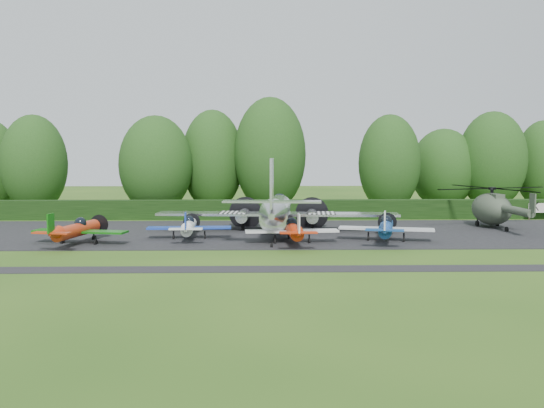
{
  "coord_description": "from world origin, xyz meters",
  "views": [
    {
      "loc": [
        2.07,
        -42.06,
        7.18
      ],
      "look_at": [
        3.26,
        10.55,
        2.5
      ],
      "focal_mm": 40.0,
      "sensor_mm": 36.0,
      "label": 1
    }
  ],
  "objects_px": {
    "transport_plane": "(277,211)",
    "helicopter": "(492,206)",
    "light_plane_white": "(189,226)",
    "light_plane_red": "(77,230)",
    "light_plane_blue": "(386,227)",
    "sign_board": "(543,209)",
    "light_plane_orange": "(293,230)"
  },
  "relations": [
    {
      "from": "light_plane_white",
      "to": "helicopter",
      "type": "relative_size",
      "value": 0.52
    },
    {
      "from": "light_plane_white",
      "to": "helicopter",
      "type": "distance_m",
      "value": 28.11
    },
    {
      "from": "light_plane_white",
      "to": "light_plane_blue",
      "type": "height_order",
      "value": "light_plane_blue"
    },
    {
      "from": "light_plane_red",
      "to": "transport_plane",
      "type": "bearing_deg",
      "value": 10.54
    },
    {
      "from": "light_plane_blue",
      "to": "light_plane_white",
      "type": "bearing_deg",
      "value": 160.35
    },
    {
      "from": "helicopter",
      "to": "light_plane_orange",
      "type": "bearing_deg",
      "value": -150.0
    },
    {
      "from": "light_plane_blue",
      "to": "helicopter",
      "type": "bearing_deg",
      "value": 22.97
    },
    {
      "from": "light_plane_blue",
      "to": "helicopter",
      "type": "height_order",
      "value": "helicopter"
    },
    {
      "from": "light_plane_white",
      "to": "light_plane_orange",
      "type": "bearing_deg",
      "value": -15.28
    },
    {
      "from": "transport_plane",
      "to": "light_plane_white",
      "type": "relative_size",
      "value": 3.0
    },
    {
      "from": "light_plane_red",
      "to": "light_plane_white",
      "type": "distance_m",
      "value": 8.59
    },
    {
      "from": "light_plane_orange",
      "to": "light_plane_white",
      "type": "bearing_deg",
      "value": 166.04
    },
    {
      "from": "transport_plane",
      "to": "helicopter",
      "type": "xyz_separation_m",
      "value": [
        20.04,
        3.33,
        0.12
      ]
    },
    {
      "from": "light_plane_blue",
      "to": "sign_board",
      "type": "bearing_deg",
      "value": 23.66
    },
    {
      "from": "light_plane_red",
      "to": "light_plane_blue",
      "type": "distance_m",
      "value": 23.74
    },
    {
      "from": "sign_board",
      "to": "light_plane_red",
      "type": "bearing_deg",
      "value": -156.59
    },
    {
      "from": "light_plane_white",
      "to": "helicopter",
      "type": "height_order",
      "value": "helicopter"
    },
    {
      "from": "light_plane_white",
      "to": "light_plane_red",
      "type": "bearing_deg",
      "value": -159.67
    },
    {
      "from": "light_plane_red",
      "to": "helicopter",
      "type": "bearing_deg",
      "value": 3.52
    },
    {
      "from": "transport_plane",
      "to": "helicopter",
      "type": "height_order",
      "value": "transport_plane"
    },
    {
      "from": "transport_plane",
      "to": "light_plane_blue",
      "type": "bearing_deg",
      "value": -36.7
    },
    {
      "from": "transport_plane",
      "to": "light_plane_white",
      "type": "height_order",
      "value": "transport_plane"
    },
    {
      "from": "transport_plane",
      "to": "sign_board",
      "type": "height_order",
      "value": "transport_plane"
    },
    {
      "from": "light_plane_red",
      "to": "light_plane_blue",
      "type": "xyz_separation_m",
      "value": [
        23.72,
        0.96,
        0.01
      ]
    },
    {
      "from": "light_plane_red",
      "to": "light_plane_blue",
      "type": "height_order",
      "value": "light_plane_blue"
    },
    {
      "from": "transport_plane",
      "to": "light_plane_orange",
      "type": "relative_size",
      "value": 2.82
    },
    {
      "from": "light_plane_white",
      "to": "sign_board",
      "type": "distance_m",
      "value": 37.26
    },
    {
      "from": "light_plane_red",
      "to": "light_plane_white",
      "type": "bearing_deg",
      "value": 6.27
    },
    {
      "from": "transport_plane",
      "to": "light_plane_red",
      "type": "xyz_separation_m",
      "value": [
        -15.35,
        -6.25,
        -0.73
      ]
    },
    {
      "from": "light_plane_orange",
      "to": "transport_plane",
      "type": "bearing_deg",
      "value": 103.0
    },
    {
      "from": "sign_board",
      "to": "light_plane_orange",
      "type": "bearing_deg",
      "value": -146.24
    },
    {
      "from": "light_plane_red",
      "to": "sign_board",
      "type": "bearing_deg",
      "value": 8.31
    }
  ]
}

